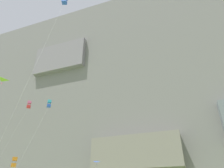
# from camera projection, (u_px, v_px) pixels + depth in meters

# --- Properties ---
(cliff_face) EXTENTS (180.00, 25.19, 59.64)m
(cliff_face) POSITION_uv_depth(u_px,v_px,m) (143.00, 94.00, 59.61)
(cliff_face) COLOR slate
(cliff_face) RESTS_ON ground
(kite_box_high_center) EXTENTS (2.55, 6.03, 19.20)m
(kite_box_high_center) POSITION_uv_depth(u_px,v_px,m) (49.00, 104.00, 37.97)
(kite_box_high_center) COLOR #38B2D1
(kite_box_high_center) RESTS_ON ground
(kite_box_upper_right) EXTENTS (1.34, 2.93, 8.86)m
(kite_box_upper_right) POSITION_uv_depth(u_px,v_px,m) (14.00, 162.00, 31.28)
(kite_box_upper_right) COLOR orange
(kite_box_upper_right) RESTS_ON ground
(kite_delta_high_left) EXTENTS (1.75, 5.79, 8.96)m
(kite_delta_high_left) POSITION_uv_depth(u_px,v_px,m) (96.00, 167.00, 36.57)
(kite_delta_high_left) COLOR blue
(kite_delta_high_left) RESTS_ON ground
(kite_box_far_right) EXTENTS (3.52, 6.28, 23.08)m
(kite_box_far_right) POSITION_uv_depth(u_px,v_px,m) (29.00, 105.00, 47.42)
(kite_box_far_right) COLOR pink
(kite_box_far_right) RESTS_ON ground
(kite_box_mid_left) EXTENTS (3.07, 6.01, 35.60)m
(kite_box_mid_left) POSITION_uv_depth(u_px,v_px,m) (64.00, 0.00, 37.80)
(kite_box_mid_left) COLOR blue
(kite_box_mid_left) RESTS_ON ground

